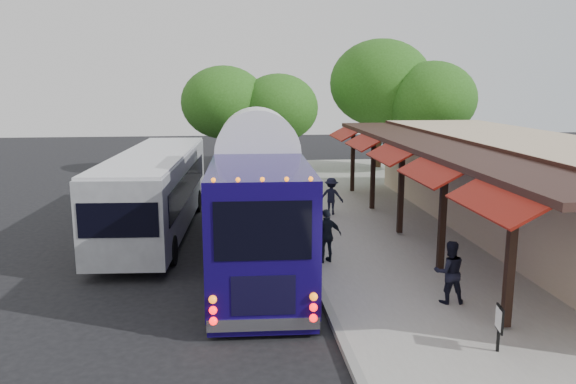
{
  "coord_description": "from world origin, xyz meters",
  "views": [
    {
      "loc": [
        -2.3,
        -15.21,
        5.61
      ],
      "look_at": [
        -0.29,
        4.06,
        1.8
      ],
      "focal_mm": 35.0,
      "sensor_mm": 36.0,
      "label": 1
    }
  ],
  "objects_px": {
    "city_bus": "(156,189)",
    "ped_a": "(310,210)",
    "ped_c": "(327,236)",
    "sign_board": "(499,321)",
    "coach_bus": "(258,196)",
    "ped_b": "(449,272)",
    "ped_d": "(331,196)"
  },
  "relations": [
    {
      "from": "city_bus",
      "to": "sign_board",
      "type": "xyz_separation_m",
      "value": [
        8.2,
        -10.82,
        -0.87
      ]
    },
    {
      "from": "ped_b",
      "to": "city_bus",
      "type": "bearing_deg",
      "value": -40.32
    },
    {
      "from": "ped_d",
      "to": "sign_board",
      "type": "relative_size",
      "value": 1.58
    },
    {
      "from": "ped_b",
      "to": "ped_c",
      "type": "height_order",
      "value": "ped_c"
    },
    {
      "from": "coach_bus",
      "to": "ped_c",
      "type": "height_order",
      "value": "coach_bus"
    },
    {
      "from": "ped_a",
      "to": "ped_d",
      "type": "xyz_separation_m",
      "value": [
        1.28,
        2.63,
        -0.02
      ]
    },
    {
      "from": "sign_board",
      "to": "ped_a",
      "type": "bearing_deg",
      "value": 114.09
    },
    {
      "from": "sign_board",
      "to": "ped_b",
      "type": "bearing_deg",
      "value": 99.98
    },
    {
      "from": "coach_bus",
      "to": "city_bus",
      "type": "distance_m",
      "value": 5.19
    },
    {
      "from": "ped_b",
      "to": "coach_bus",
      "type": "bearing_deg",
      "value": -40.05
    },
    {
      "from": "ped_c",
      "to": "coach_bus",
      "type": "bearing_deg",
      "value": -39.26
    },
    {
      "from": "ped_d",
      "to": "coach_bus",
      "type": "bearing_deg",
      "value": 71.5
    },
    {
      "from": "coach_bus",
      "to": "ped_c",
      "type": "bearing_deg",
      "value": -23.58
    },
    {
      "from": "ped_b",
      "to": "ped_d",
      "type": "xyz_separation_m",
      "value": [
        -1.22,
        9.78,
        -0.03
      ]
    },
    {
      "from": "coach_bus",
      "to": "sign_board",
      "type": "xyz_separation_m",
      "value": [
        4.56,
        -7.14,
        -1.24
      ]
    },
    {
      "from": "city_bus",
      "to": "ped_b",
      "type": "xyz_separation_m",
      "value": [
        8.18,
        -8.17,
        -0.73
      ]
    },
    {
      "from": "ped_c",
      "to": "sign_board",
      "type": "relative_size",
      "value": 1.7
    },
    {
      "from": "ped_c",
      "to": "ped_d",
      "type": "distance_m",
      "value": 6.39
    },
    {
      "from": "coach_bus",
      "to": "ped_a",
      "type": "xyz_separation_m",
      "value": [
        2.05,
        2.66,
        -1.11
      ]
    },
    {
      "from": "ped_d",
      "to": "ped_a",
      "type": "bearing_deg",
      "value": 77.74
    },
    {
      "from": "ped_c",
      "to": "ped_d",
      "type": "bearing_deg",
      "value": -115.37
    },
    {
      "from": "ped_a",
      "to": "ped_b",
      "type": "xyz_separation_m",
      "value": [
        2.49,
        -7.16,
        0.01
      ]
    },
    {
      "from": "ped_c",
      "to": "sign_board",
      "type": "bearing_deg",
      "value": 98.28
    },
    {
      "from": "coach_bus",
      "to": "ped_b",
      "type": "xyz_separation_m",
      "value": [
        4.54,
        -4.5,
        -1.11
      ]
    },
    {
      "from": "ped_a",
      "to": "ped_b",
      "type": "distance_m",
      "value": 7.58
    },
    {
      "from": "ped_a",
      "to": "sign_board",
      "type": "height_order",
      "value": "ped_a"
    },
    {
      "from": "ped_a",
      "to": "ped_c",
      "type": "height_order",
      "value": "ped_c"
    },
    {
      "from": "ped_a",
      "to": "ped_b",
      "type": "relative_size",
      "value": 0.99
    },
    {
      "from": "coach_bus",
      "to": "ped_c",
      "type": "distance_m",
      "value": 2.51
    },
    {
      "from": "ped_a",
      "to": "ped_c",
      "type": "relative_size",
      "value": 0.96
    },
    {
      "from": "city_bus",
      "to": "ped_a",
      "type": "relative_size",
      "value": 7.22
    },
    {
      "from": "ped_b",
      "to": "ped_c",
      "type": "relative_size",
      "value": 0.96
    }
  ]
}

